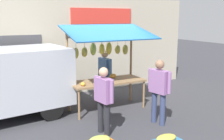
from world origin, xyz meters
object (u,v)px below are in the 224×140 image
(vendor_with_sunhat, at_px, (105,71))
(shopper_in_grey_tee, at_px, (159,87))
(market_stall, at_px, (106,58))
(shopper_with_shopping_bag, at_px, (104,96))

(vendor_with_sunhat, bearing_deg, shopper_in_grey_tee, 5.43)
(vendor_with_sunhat, distance_m, shopper_in_grey_tee, 2.36)
(market_stall, distance_m, shopper_in_grey_tee, 1.88)
(shopper_in_grey_tee, relative_size, shopper_with_shopping_bag, 1.04)
(shopper_with_shopping_bag, bearing_deg, shopper_in_grey_tee, -103.76)
(market_stall, bearing_deg, vendor_with_sunhat, -114.32)
(shopper_in_grey_tee, bearing_deg, shopper_with_shopping_bag, 73.43)
(vendor_with_sunhat, height_order, shopper_in_grey_tee, vendor_with_sunhat)
(shopper_in_grey_tee, distance_m, shopper_with_shopping_bag, 1.51)
(vendor_with_sunhat, xyz_separation_m, shopper_with_shopping_bag, (1.13, 2.22, -0.07))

